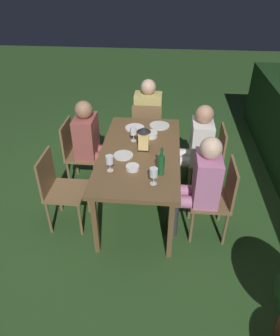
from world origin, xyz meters
name	(u,v)px	position (x,y,z in m)	size (l,w,h in m)	color
ground_plane	(140,204)	(0.00, 0.00, 0.00)	(16.00, 16.00, 0.00)	#2D5123
dining_table	(140,155)	(0.00, 0.00, 0.70)	(1.67, 0.86, 0.76)	brown
chair_side_left_b	(59,187)	(0.38, -0.82, 0.49)	(0.42, 0.40, 0.87)	brown
chair_side_right_b	(217,196)	(0.38, 0.82, 0.49)	(0.42, 0.40, 0.87)	brown
person_in_pink	(199,183)	(0.38, 0.63, 0.64)	(0.38, 0.47, 1.15)	#C675A3
chair_side_left_a	(78,151)	(-0.38, -0.82, 0.49)	(0.42, 0.40, 0.87)	brown
person_in_rust	(92,141)	(-0.38, -0.63, 0.64)	(0.38, 0.47, 1.15)	#9E4C47
chair_side_right_a	(210,157)	(-0.38, 0.82, 0.49)	(0.42, 0.40, 0.87)	brown
person_in_cream	(195,146)	(-0.38, 0.63, 0.64)	(0.38, 0.47, 1.15)	white
chair_head_near	(147,128)	(-1.09, 0.00, 0.49)	(0.40, 0.42, 0.87)	brown
person_in_mustard	(148,113)	(-1.28, 0.00, 0.64)	(0.48, 0.38, 1.15)	tan
lantern_centerpiece	(144,137)	(-0.04, 0.04, 0.90)	(0.15, 0.15, 0.27)	black
green_bottle_on_table	(161,165)	(0.42, 0.24, 0.86)	(0.07, 0.07, 0.29)	#195128
wine_glass_a	(133,132)	(-0.22, -0.10, 0.87)	(0.08, 0.08, 0.17)	silver
wine_glass_b	(154,173)	(0.58, 0.18, 0.87)	(0.08, 0.08, 0.17)	silver
wine_glass_c	(110,161)	(0.41, -0.26, 0.87)	(0.08, 0.08, 0.17)	silver
plate_a	(135,128)	(-0.53, -0.11, 0.76)	(0.24, 0.24, 0.01)	white
plate_b	(159,126)	(-0.62, 0.19, 0.76)	(0.25, 0.25, 0.01)	silver
plate_c	(123,155)	(0.12, -0.17, 0.76)	(0.21, 0.21, 0.01)	silver
bowl_olives	(151,134)	(-0.34, 0.09, 0.79)	(0.16, 0.16, 0.06)	silver
bowl_bread	(133,167)	(0.36, -0.04, 0.78)	(0.14, 0.14, 0.04)	silver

